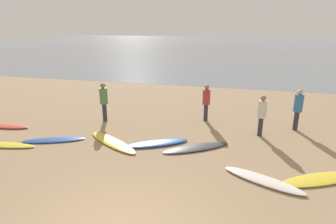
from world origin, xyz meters
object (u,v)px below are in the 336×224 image
Objects in this scene: surfboard_4 at (157,143)px; person_1 at (206,100)px; surfboard_0 at (6,126)px; surfboard_3 at (113,142)px; surfboard_5 at (196,148)px; person_3 at (298,106)px; surfboard_7 at (320,179)px; surfboard_6 at (263,180)px; surfboard_2 at (54,140)px; person_2 at (104,99)px; person_0 at (262,112)px.

person_1 is at bearing 35.77° from surfboard_4.
surfboard_3 is at bearing -10.08° from surfboard_0.
person_3 reaches higher than surfboard_5.
person_1 is (1.31, 2.94, 0.88)m from surfboard_4.
person_1 reaches higher than surfboard_4.
surfboard_3 reaches higher than surfboard_7.
surfboard_4 is at bearing -86.14° from person_3.
surfboard_6 is 5.02m from person_1.
person_3 is at bearing -126.49° from person_1.
surfboard_0 is at bearing -102.10° from person_3.
surfboard_2 is 2.14m from surfboard_3.
surfboard_3 is at bearing 144.14° from surfboard_7.
surfboard_6 is at bearing -30.08° from surfboard_2.
surfboard_2 is at bearing 148.22° from surfboard_7.
surfboard_6 is at bearing -54.86° from surfboard_4.
person_2 is at bearing -108.64° from person_3.
surfboard_7 is at bearing -11.85° from surfboard_0.
surfboard_7 reaches higher than surfboard_2.
surfboard_2 is at bearing 159.61° from surfboard_4.
surfboard_3 is 6.42m from surfboard_7.
surfboard_4 is (1.51, 0.29, 0.01)m from surfboard_3.
surfboard_3 is at bearing 151.91° from surfboard_5.
person_2 reaches higher than person_1.
surfboard_5 is at bearing 37.39° from surfboard_3.
surfboard_7 is at bearing -171.71° from person_1.
person_1 is 3.55m from person_3.
person_0 is (2.09, 1.73, 0.87)m from surfboard_5.
surfboard_3 is at bearing -90.11° from person_3.
surfboard_5 reaches higher than surfboard_2.
surfboard_4 is at bearing -6.50° from surfboard_0.
surfboard_4 is at bearing 179.86° from surfboard_6.
person_1 is at bearing 139.26° from surfboard_6.
surfboard_3 reaches higher than surfboard_2.
person_3 reaches higher than surfboard_6.
person_0 is 2.48m from person_1.
surfboard_5 is at bearing -29.74° from surfboard_4.
surfboard_3 is at bearing -169.95° from surfboard_6.
surfboard_2 is 0.96× the size of surfboard_4.
surfboard_5 is 1.44× the size of person_3.
surfboard_0 is at bearing -152.71° from surfboard_3.
surfboard_6 reaches higher than surfboard_3.
person_2 is (-2.87, 1.80, 0.93)m from surfboard_4.
surfboard_6 is 1.32× the size of person_3.
surfboard_0 is 0.89× the size of surfboard_4.
person_0 is (0.09, 3.29, 0.86)m from surfboard_6.
person_2 reaches higher than surfboard_4.
surfboard_2 is 7.54m from person_0.
person_2 reaches higher than surfboard_7.
surfboard_2 is 1.00× the size of surfboard_6.
surfboard_0 reaches higher than surfboard_2.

